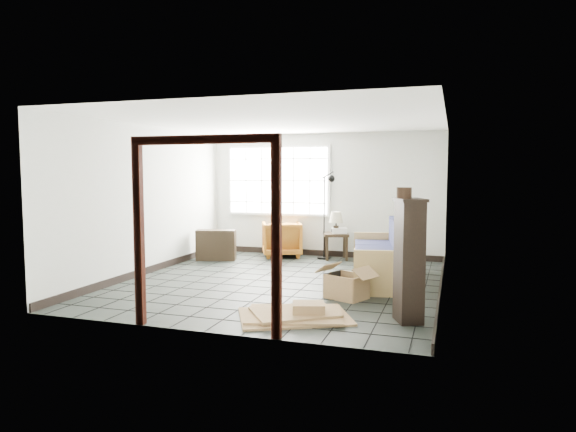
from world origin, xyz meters
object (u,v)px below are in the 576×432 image
(tall_shelf, at_px, (409,259))
(armchair, at_px, (282,237))
(side_table, at_px, (336,238))
(futon_sofa, at_px, (384,260))

(tall_shelf, bearing_deg, armchair, 102.99)
(armchair, xyz_separation_m, side_table, (1.17, -0.00, 0.04))
(side_table, distance_m, tall_shelf, 4.42)
(side_table, height_order, tall_shelf, tall_shelf)
(side_table, relative_size, tall_shelf, 0.42)
(futon_sofa, xyz_separation_m, armchair, (-2.39, 1.81, 0.05))
(side_table, bearing_deg, futon_sofa, -56.25)
(side_table, bearing_deg, tall_shelf, -66.02)
(tall_shelf, bearing_deg, side_table, 90.60)
(futon_sofa, distance_m, tall_shelf, 2.32)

